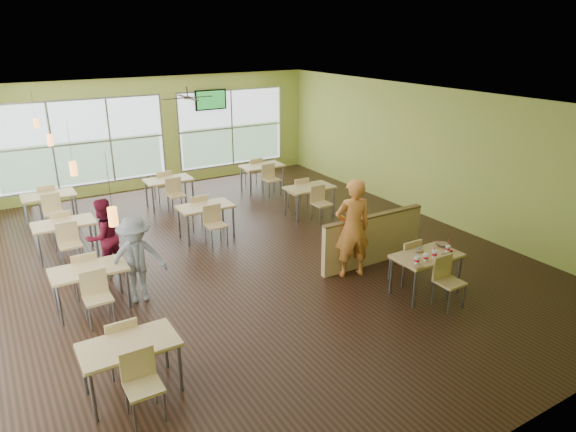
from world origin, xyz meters
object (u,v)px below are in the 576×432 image
at_px(main_table, 427,261).
at_px(man_plaid, 352,228).
at_px(food_basket, 443,245).
at_px(half_wall_divider, 373,239).

xyz_separation_m(main_table, man_plaid, (-0.69, 1.26, 0.33)).
bearing_deg(main_table, food_basket, 13.78).
relative_size(half_wall_divider, food_basket, 10.55).
height_order(half_wall_divider, man_plaid, man_plaid).
distance_m(half_wall_divider, food_basket, 1.44).
height_order(main_table, man_plaid, man_plaid).
bearing_deg(man_plaid, main_table, 133.74).
relative_size(man_plaid, food_basket, 8.46).
distance_m(half_wall_divider, man_plaid, 0.84).
distance_m(main_table, half_wall_divider, 1.45).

